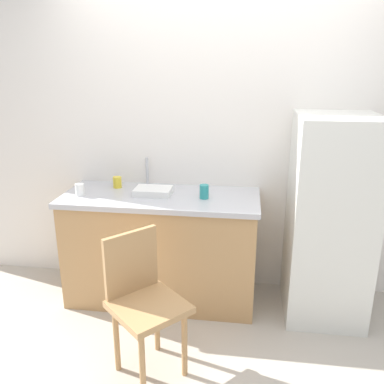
{
  "coord_description": "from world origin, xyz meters",
  "views": [
    {
      "loc": [
        0.22,
        -2.23,
        1.86
      ],
      "look_at": [
        -0.17,
        0.6,
        0.93
      ],
      "focal_mm": 37.68,
      "sensor_mm": 36.0,
      "label": 1
    }
  ],
  "objects_px": {
    "dish_tray": "(153,191)",
    "cup_yellow": "(117,182)",
    "cup_white": "(80,190)",
    "refrigerator": "(329,219)",
    "chair": "(143,298)",
    "cup_teal": "(204,192)"
  },
  "relations": [
    {
      "from": "refrigerator",
      "to": "dish_tray",
      "type": "height_order",
      "value": "refrigerator"
    },
    {
      "from": "refrigerator",
      "to": "chair",
      "type": "distance_m",
      "value": 1.47
    },
    {
      "from": "dish_tray",
      "to": "cup_white",
      "type": "bearing_deg",
      "value": -168.91
    },
    {
      "from": "refrigerator",
      "to": "chair",
      "type": "xyz_separation_m",
      "value": [
        -1.2,
        -0.81,
        -0.26
      ]
    },
    {
      "from": "refrigerator",
      "to": "cup_white",
      "type": "distance_m",
      "value": 1.88
    },
    {
      "from": "chair",
      "to": "dish_tray",
      "type": "relative_size",
      "value": 3.18
    },
    {
      "from": "dish_tray",
      "to": "cup_white",
      "type": "distance_m",
      "value": 0.56
    },
    {
      "from": "cup_teal",
      "to": "chair",
      "type": "bearing_deg",
      "value": -109.48
    },
    {
      "from": "dish_tray",
      "to": "cup_yellow",
      "type": "relative_size",
      "value": 3.15
    },
    {
      "from": "cup_teal",
      "to": "dish_tray",
      "type": "bearing_deg",
      "value": 173.71
    },
    {
      "from": "cup_yellow",
      "to": "refrigerator",
      "type": "bearing_deg",
      "value": -5.51
    },
    {
      "from": "refrigerator",
      "to": "dish_tray",
      "type": "distance_m",
      "value": 1.33
    },
    {
      "from": "refrigerator",
      "to": "cup_teal",
      "type": "bearing_deg",
      "value": -178.98
    },
    {
      "from": "dish_tray",
      "to": "cup_yellow",
      "type": "bearing_deg",
      "value": 158.16
    },
    {
      "from": "chair",
      "to": "cup_yellow",
      "type": "bearing_deg",
      "value": 68.27
    },
    {
      "from": "cup_white",
      "to": "cup_yellow",
      "type": "bearing_deg",
      "value": 47.48
    },
    {
      "from": "dish_tray",
      "to": "cup_teal",
      "type": "relative_size",
      "value": 2.68
    },
    {
      "from": "cup_teal",
      "to": "cup_yellow",
      "type": "bearing_deg",
      "value": 166.44
    },
    {
      "from": "dish_tray",
      "to": "cup_teal",
      "type": "distance_m",
      "value": 0.4
    },
    {
      "from": "cup_yellow",
      "to": "dish_tray",
      "type": "bearing_deg",
      "value": -21.84
    },
    {
      "from": "refrigerator",
      "to": "cup_teal",
      "type": "xyz_separation_m",
      "value": [
        -0.92,
        -0.02,
        0.18
      ]
    },
    {
      "from": "chair",
      "to": "cup_yellow",
      "type": "relative_size",
      "value": 10.02
    }
  ]
}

